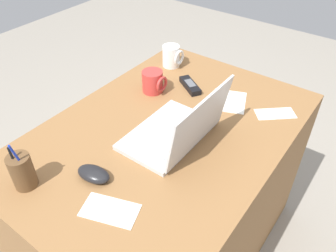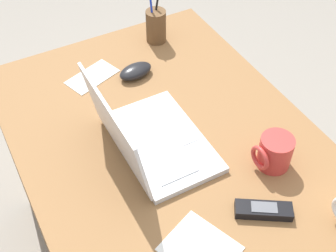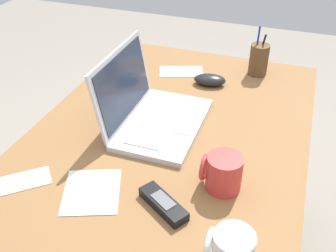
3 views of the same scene
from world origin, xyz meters
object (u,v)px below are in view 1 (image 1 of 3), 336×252
Objects in this scene: computer_mouse at (94,174)px; cordless_phone at (190,85)px; laptop at (178,130)px; coffee_mug_white at (153,82)px; pen_holder at (22,171)px; coffee_mug_tall at (172,56)px.

cordless_phone is at bearing 175.96° from computer_mouse.
laptop is 3.02× the size of computer_mouse.
coffee_mug_white is 0.16m from cordless_phone.
pen_holder is at bearing 1.07° from coffee_mug_white.
coffee_mug_white is (-0.50, -0.16, 0.03)m from computer_mouse.
cordless_phone is at bearing 58.05° from coffee_mug_tall.
coffee_mug_white is at bearing -178.93° from pen_holder.
laptop is 0.35m from cordless_phone.
laptop is 0.54m from coffee_mug_tall.
computer_mouse is at bearing 17.64° from coffee_mug_white.
coffee_mug_white reaches higher than computer_mouse.
cordless_phone is (0.11, 0.18, -0.04)m from coffee_mug_tall.
computer_mouse is 0.81× the size of cordless_phone.
coffee_mug_tall is at bearing -171.15° from computer_mouse.
pen_holder is (0.76, -0.10, 0.05)m from cordless_phone.
pen_holder is (0.87, 0.08, 0.01)m from coffee_mug_tall.
computer_mouse is at bearing -19.56° from laptop.
coffee_mug_tall is at bearing -121.95° from cordless_phone.
cordless_phone is (-0.62, -0.05, -0.01)m from computer_mouse.
coffee_mug_white is at bearing -44.62° from cordless_phone.
laptop reaches higher than coffee_mug_white.
laptop reaches higher than cordless_phone.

